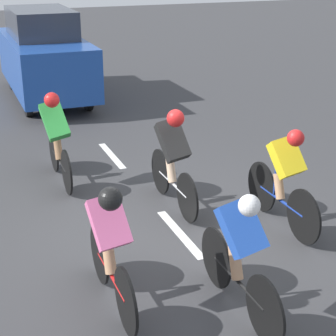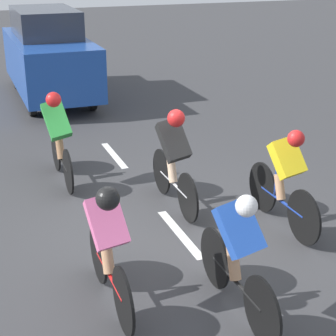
{
  "view_description": "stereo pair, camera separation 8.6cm",
  "coord_description": "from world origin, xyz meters",
  "px_view_note": "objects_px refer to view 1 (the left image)",
  "views": [
    {
      "loc": [
        2.54,
        6.27,
        3.48
      ],
      "look_at": [
        0.17,
        0.25,
        0.95
      ],
      "focal_mm": 60.0,
      "sensor_mm": 36.0,
      "label": 1
    },
    {
      "loc": [
        2.46,
        6.3,
        3.48
      ],
      "look_at": [
        0.17,
        0.25,
        0.95
      ],
      "focal_mm": 60.0,
      "sensor_mm": 36.0,
      "label": 2
    }
  ],
  "objects_px": {
    "cyclist_blue": "(241,250)",
    "cyclist_green": "(56,135)",
    "support_car": "(44,55)",
    "cyclist_black": "(173,155)",
    "cyclist_yellow": "(285,176)",
    "cyclist_pink": "(110,243)"
  },
  "relations": [
    {
      "from": "cyclist_yellow",
      "to": "cyclist_blue",
      "type": "xyz_separation_m",
      "value": [
        1.46,
        1.5,
        0.01
      ]
    },
    {
      "from": "cyclist_blue",
      "to": "cyclist_yellow",
      "type": "bearing_deg",
      "value": -134.17
    },
    {
      "from": "cyclist_black",
      "to": "cyclist_pink",
      "type": "bearing_deg",
      "value": 53.55
    },
    {
      "from": "cyclist_blue",
      "to": "cyclist_green",
      "type": "bearing_deg",
      "value": -76.31
    },
    {
      "from": "cyclist_blue",
      "to": "cyclist_green",
      "type": "relative_size",
      "value": 0.99
    },
    {
      "from": "cyclist_black",
      "to": "cyclist_blue",
      "type": "relative_size",
      "value": 1.01
    },
    {
      "from": "cyclist_yellow",
      "to": "cyclist_blue",
      "type": "height_order",
      "value": "cyclist_blue"
    },
    {
      "from": "cyclist_pink",
      "to": "support_car",
      "type": "height_order",
      "value": "support_car"
    },
    {
      "from": "cyclist_blue",
      "to": "support_car",
      "type": "height_order",
      "value": "support_car"
    },
    {
      "from": "cyclist_green",
      "to": "support_car",
      "type": "height_order",
      "value": "support_car"
    },
    {
      "from": "cyclist_pink",
      "to": "cyclist_green",
      "type": "xyz_separation_m",
      "value": [
        -0.15,
        -3.52,
        0.03
      ]
    },
    {
      "from": "cyclist_pink",
      "to": "support_car",
      "type": "relative_size",
      "value": 0.37
    },
    {
      "from": "cyclist_pink",
      "to": "cyclist_green",
      "type": "distance_m",
      "value": 3.53
    },
    {
      "from": "cyclist_green",
      "to": "support_car",
      "type": "distance_m",
      "value": 5.6
    },
    {
      "from": "cyclist_black",
      "to": "cyclist_green",
      "type": "bearing_deg",
      "value": -48.8
    },
    {
      "from": "cyclist_blue",
      "to": "cyclist_green",
      "type": "xyz_separation_m",
      "value": [
        1.0,
        -4.09,
        0.06
      ]
    },
    {
      "from": "cyclist_yellow",
      "to": "cyclist_green",
      "type": "xyz_separation_m",
      "value": [
        2.45,
        -2.59,
        0.06
      ]
    },
    {
      "from": "cyclist_black",
      "to": "cyclist_blue",
      "type": "bearing_deg",
      "value": 82.67
    },
    {
      "from": "cyclist_blue",
      "to": "support_car",
      "type": "distance_m",
      "value": 9.63
    },
    {
      "from": "cyclist_pink",
      "to": "cyclist_black",
      "type": "bearing_deg",
      "value": -126.45
    },
    {
      "from": "cyclist_pink",
      "to": "cyclist_yellow",
      "type": "bearing_deg",
      "value": -160.34
    },
    {
      "from": "cyclist_green",
      "to": "cyclist_black",
      "type": "bearing_deg",
      "value": 131.2
    }
  ]
}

